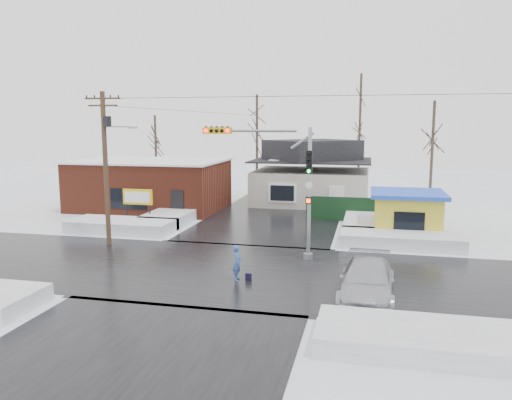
% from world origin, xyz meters
% --- Properties ---
extents(ground, '(120.00, 120.00, 0.00)m').
position_xyz_m(ground, '(0.00, 0.00, 0.00)').
color(ground, white).
rests_on(ground, ground).
extents(road_ns, '(10.00, 120.00, 0.02)m').
position_xyz_m(road_ns, '(0.00, 0.00, 0.01)').
color(road_ns, black).
rests_on(road_ns, ground).
extents(road_ew, '(120.00, 10.00, 0.02)m').
position_xyz_m(road_ew, '(0.00, 0.00, 0.01)').
color(road_ew, black).
rests_on(road_ew, ground).
extents(snowbank_nw, '(7.00, 3.00, 0.80)m').
position_xyz_m(snowbank_nw, '(-9.00, 7.00, 0.40)').
color(snowbank_nw, white).
rests_on(snowbank_nw, ground).
extents(snowbank_ne, '(7.00, 3.00, 0.80)m').
position_xyz_m(snowbank_ne, '(9.00, 7.00, 0.40)').
color(snowbank_ne, white).
rests_on(snowbank_ne, ground).
extents(snowbank_se, '(7.00, 3.00, 0.70)m').
position_xyz_m(snowbank_se, '(9.00, -7.00, 0.35)').
color(snowbank_se, white).
rests_on(snowbank_se, ground).
extents(snowbank_nside_w, '(3.00, 8.00, 0.80)m').
position_xyz_m(snowbank_nside_w, '(-7.00, 12.00, 0.40)').
color(snowbank_nside_w, white).
rests_on(snowbank_nside_w, ground).
extents(snowbank_nside_e, '(3.00, 8.00, 0.80)m').
position_xyz_m(snowbank_nside_e, '(7.00, 12.00, 0.40)').
color(snowbank_nside_e, white).
rests_on(snowbank_nside_e, ground).
extents(traffic_signal, '(6.05, 0.68, 7.00)m').
position_xyz_m(traffic_signal, '(2.43, 2.97, 4.54)').
color(traffic_signal, gray).
rests_on(traffic_signal, ground).
extents(utility_pole, '(3.15, 0.44, 9.00)m').
position_xyz_m(utility_pole, '(-7.93, 3.50, 5.11)').
color(utility_pole, '#382619').
rests_on(utility_pole, ground).
extents(brick_building, '(12.20, 8.20, 4.12)m').
position_xyz_m(brick_building, '(-11.00, 15.99, 2.08)').
color(brick_building, maroon).
rests_on(brick_building, ground).
extents(marquee_sign, '(2.20, 0.21, 2.55)m').
position_xyz_m(marquee_sign, '(-9.00, 9.49, 1.92)').
color(marquee_sign, black).
rests_on(marquee_sign, ground).
extents(house, '(10.40, 8.40, 5.76)m').
position_xyz_m(house, '(2.00, 22.00, 2.62)').
color(house, beige).
rests_on(house, ground).
extents(kiosk, '(4.60, 4.60, 2.88)m').
position_xyz_m(kiosk, '(9.50, 9.99, 1.46)').
color(kiosk, gold).
rests_on(kiosk, ground).
extents(fence, '(8.00, 0.12, 1.80)m').
position_xyz_m(fence, '(6.50, 14.00, 0.90)').
color(fence, black).
rests_on(fence, ground).
extents(tree_far_left, '(3.00, 3.00, 10.00)m').
position_xyz_m(tree_far_left, '(-4.00, 26.00, 7.95)').
color(tree_far_left, '#332821').
rests_on(tree_far_left, ground).
extents(tree_far_mid, '(3.00, 3.00, 12.00)m').
position_xyz_m(tree_far_mid, '(6.00, 28.00, 9.54)').
color(tree_far_mid, '#332821').
rests_on(tree_far_mid, ground).
extents(tree_far_right, '(3.00, 3.00, 9.00)m').
position_xyz_m(tree_far_right, '(12.00, 20.00, 7.16)').
color(tree_far_right, '#332821').
rests_on(tree_far_right, ground).
extents(tree_far_west, '(3.00, 3.00, 8.00)m').
position_xyz_m(tree_far_west, '(-14.00, 24.00, 6.36)').
color(tree_far_west, '#332821').
rests_on(tree_far_west, ground).
extents(pedestrian, '(0.46, 0.64, 1.65)m').
position_xyz_m(pedestrian, '(1.24, -1.40, 0.82)').
color(pedestrian, '#395AA1').
rests_on(pedestrian, ground).
extents(car, '(2.35, 5.42, 1.55)m').
position_xyz_m(car, '(7.10, -2.74, 0.78)').
color(car, '#B8B9C0').
rests_on(car, ground).
extents(shopping_bag, '(0.29, 0.13, 0.35)m').
position_xyz_m(shopping_bag, '(1.78, -1.42, 0.17)').
color(shopping_bag, black).
rests_on(shopping_bag, ground).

